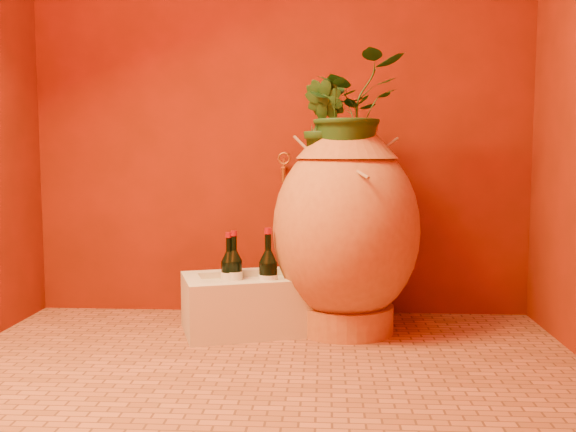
# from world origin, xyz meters

# --- Properties ---
(floor) EXTENTS (2.50, 2.50, 0.00)m
(floor) POSITION_xyz_m (0.00, 0.00, 0.00)
(floor) COLOR #995432
(floor) RESTS_ON ground
(wall_back) EXTENTS (2.50, 0.02, 2.50)m
(wall_back) POSITION_xyz_m (0.00, 1.00, 1.25)
(wall_back) COLOR #5D1905
(wall_back) RESTS_ON ground
(amphora) EXTENTS (0.76, 0.76, 0.96)m
(amphora) POSITION_xyz_m (0.32, 0.65, 0.48)
(amphora) COLOR #B16B31
(amphora) RESTS_ON floor
(stone_basin) EXTENTS (0.64, 0.54, 0.26)m
(stone_basin) POSITION_xyz_m (-0.13, 0.62, 0.12)
(stone_basin) COLOR #BAB49A
(stone_basin) RESTS_ON floor
(wine_bottle_a) EXTENTS (0.08, 0.08, 0.32)m
(wine_bottle_a) POSITION_xyz_m (-0.19, 0.67, 0.25)
(wine_bottle_a) COLOR black
(wine_bottle_a) RESTS_ON stone_basin
(wine_bottle_b) EXTENTS (0.08, 0.08, 0.31)m
(wine_bottle_b) POSITION_xyz_m (-0.22, 0.67, 0.25)
(wine_bottle_b) COLOR black
(wine_bottle_b) RESTS_ON stone_basin
(wine_bottle_c) EXTENTS (0.08, 0.08, 0.35)m
(wine_bottle_c) POSITION_xyz_m (-0.02, 0.54, 0.27)
(wine_bottle_c) COLOR black
(wine_bottle_c) RESTS_ON stone_basin
(wall_tap) EXTENTS (0.06, 0.13, 0.15)m
(wall_tap) POSITION_xyz_m (0.02, 0.92, 0.75)
(wall_tap) COLOR #B17E28
(wall_tap) RESTS_ON wall_back
(plant_main) EXTENTS (0.59, 0.57, 0.50)m
(plant_main) POSITION_xyz_m (0.33, 0.64, 1.00)
(plant_main) COLOR #194016
(plant_main) RESTS_ON amphora
(plant_side) EXTENTS (0.26, 0.28, 0.39)m
(plant_side) POSITION_xyz_m (0.23, 0.61, 0.94)
(plant_side) COLOR #194016
(plant_side) RESTS_ON amphora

